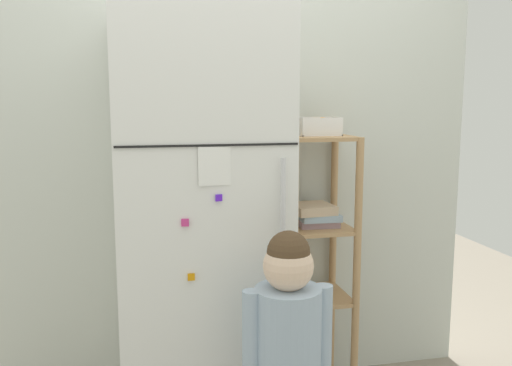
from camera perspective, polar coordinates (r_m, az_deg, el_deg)
The scene contains 5 objects.
kitchen_wall_back at distance 2.76m, azimuth -2.87°, elevation 2.22°, with size 2.57×0.03×2.34m, color silver.
refrigerator at distance 2.42m, azimuth -5.84°, elevation -4.74°, with size 0.69×0.71×1.84m.
child_standing at distance 2.06m, azimuth 3.28°, elevation -16.00°, with size 0.33×0.25×1.03m.
pantry_shelf_unit at distance 2.73m, azimuth 6.09°, elevation -5.93°, with size 0.34×0.36×1.31m.
fruit_bin at distance 2.66m, azimuth 6.78°, elevation 5.76°, with size 0.20×0.14×0.09m.
Camera 1 is at (-0.46, -2.32, 1.48)m, focal length 38.65 mm.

